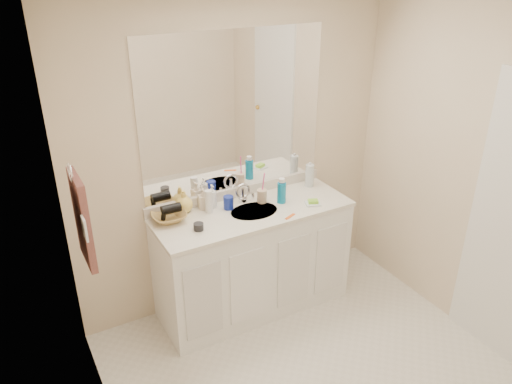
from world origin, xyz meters
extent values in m
cube|color=white|center=(0.00, 0.00, 2.40)|extent=(2.60, 2.60, 0.02)
cube|color=beige|center=(0.00, 1.30, 1.20)|extent=(2.60, 0.02, 2.40)
cube|color=beige|center=(-1.30, 0.00, 1.20)|extent=(0.02, 2.60, 2.40)
cube|color=beige|center=(1.30, 0.00, 1.20)|extent=(0.02, 2.60, 2.40)
cube|color=white|center=(0.00, 1.02, 0.42)|extent=(1.50, 0.55, 0.85)
cube|color=white|center=(0.00, 1.02, 0.86)|extent=(1.52, 0.57, 0.03)
cube|color=silver|center=(0.00, 1.29, 0.92)|extent=(1.52, 0.03, 0.08)
cylinder|color=beige|center=(0.00, 1.00, 0.87)|extent=(0.37, 0.37, 0.02)
cylinder|color=silver|center=(0.00, 1.18, 0.94)|extent=(0.02, 0.02, 0.11)
cube|color=white|center=(0.00, 1.29, 1.56)|extent=(1.48, 0.01, 1.20)
cylinder|color=navy|center=(-0.15, 1.13, 0.93)|extent=(0.10, 0.10, 0.10)
cylinder|color=beige|center=(0.13, 1.11, 0.93)|extent=(0.08, 0.08, 0.10)
cylinder|color=#F94199|center=(0.14, 1.11, 1.03)|extent=(0.02, 0.04, 0.19)
cylinder|color=#0E7BAB|center=(0.26, 1.03, 0.96)|extent=(0.07, 0.07, 0.16)
cylinder|color=silver|center=(0.61, 1.17, 0.97)|extent=(0.09, 0.09, 0.19)
cube|color=white|center=(0.45, 0.88, 0.89)|extent=(0.14, 0.12, 0.01)
cube|color=#92DF36|center=(0.45, 0.88, 0.90)|extent=(0.09, 0.08, 0.03)
cube|color=orange|center=(0.19, 0.80, 0.88)|extent=(0.11, 0.06, 0.00)
cylinder|color=black|center=(-0.47, 0.95, 0.91)|extent=(0.08, 0.08, 0.05)
cylinder|color=white|center=(-0.30, 1.15, 0.97)|extent=(0.06, 0.06, 0.18)
imported|color=white|center=(-0.25, 1.21, 0.97)|extent=(0.07, 0.08, 0.19)
imported|color=beige|center=(-0.31, 1.23, 0.96)|extent=(0.08, 0.09, 0.16)
imported|color=#FEDA63|center=(-0.46, 1.25, 0.96)|extent=(0.16, 0.16, 0.17)
imported|color=#AB8544|center=(-0.61, 1.18, 0.91)|extent=(0.26, 0.26, 0.06)
cylinder|color=black|center=(-0.59, 1.18, 0.97)|extent=(0.14, 0.07, 0.07)
torus|color=silver|center=(-1.27, 0.77, 1.55)|extent=(0.01, 0.11, 0.11)
cube|color=brown|center=(-1.25, 0.77, 1.25)|extent=(0.04, 0.32, 0.55)
cube|color=white|center=(-1.27, 0.57, 1.30)|extent=(0.01, 0.08, 0.13)
camera|label=1|loc=(-1.60, -1.89, 2.63)|focal=35.00mm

